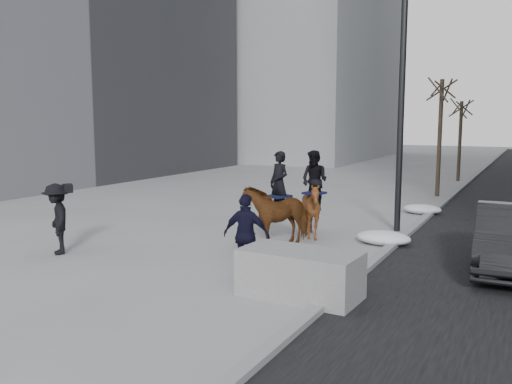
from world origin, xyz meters
The scene contains 12 objects.
ground centered at (0.00, 0.00, 0.00)m, with size 120.00×120.00×0.00m, color gray.
curb centered at (3.00, 10.00, 0.06)m, with size 0.25×90.00×0.12m, color gray.
planter centered at (2.41, -1.62, 0.44)m, with size 2.22×1.11×0.89m, color gray.
car_near centered at (5.81, 2.27, 0.71)m, with size 1.50×4.29×1.41m, color black.
tree_near centered at (2.40, 13.52, 2.76)m, with size 1.20×1.20×5.53m, color #372B20, non-canonical shape.
tree_far centered at (2.40, 20.09, 2.36)m, with size 1.20×1.20×4.72m, color #3A3122, non-canonical shape.
mounted_left centered at (0.14, 2.12, 0.92)m, with size 1.57×2.10×2.47m.
mounted_right centered at (0.73, 3.21, 0.98)m, with size 1.60×1.72×2.45m.
feeder centered at (0.85, -0.85, 0.88)m, with size 1.08×0.93×1.75m.
camera_crew centered at (-4.17, -1.38, 0.89)m, with size 1.30×1.21×1.75m.
lamppost centered at (2.60, 5.32, 4.99)m, with size 0.25×0.80×9.09m.
snow_piles centered at (2.70, 5.60, 0.18)m, with size 1.44×6.17×0.37m.
Camera 1 is at (6.25, -10.69, 3.32)m, focal length 38.00 mm.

